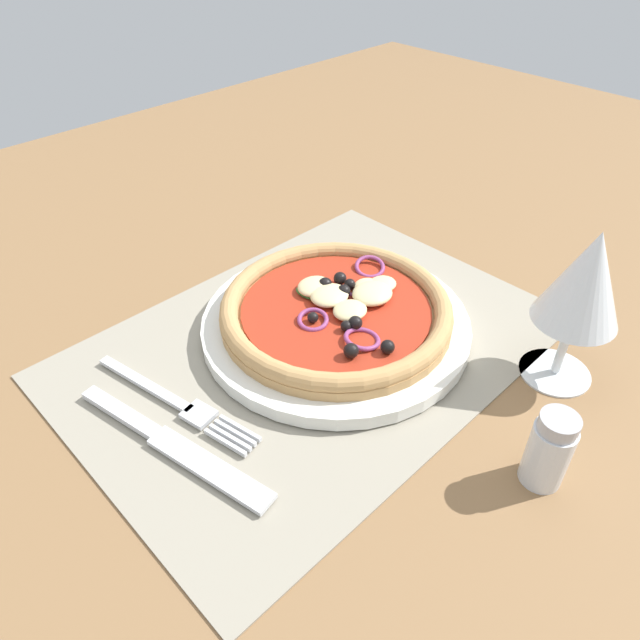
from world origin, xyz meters
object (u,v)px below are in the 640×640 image
knife (172,445)px  plate (338,325)px  pizza (339,310)px  pepper_shaker (549,450)px  wine_glass (585,283)px  fork (181,405)px

knife → plate: bearing=81.3°
pizza → pepper_shaker: 22.79cm
plate → wine_glass: size_ratio=1.76×
plate → pepper_shaker: bearing=86.9°
plate → fork: bearing=-7.4°
pizza → pepper_shaker: bearing=86.7°
knife → wine_glass: wine_glass is taller
knife → wine_glass: 35.70cm
fork → knife: 4.26cm
pizza → fork: 17.22cm
pizza → knife: pizza is taller
pizza → fork: (16.93, -2.17, -2.28)cm
knife → wine_glass: size_ratio=1.34×
plate → fork: plate is taller
plate → pizza: bearing=-176.2°
knife → pizza: bearing=81.3°
plate → pepper_shaker: pepper_shaker is taller
plate → pizza: pizza is taller
pizza → wine_glass: 21.76cm
knife → pepper_shaker: bearing=29.0°
pizza → knife: bearing=2.7°
wine_glass → pepper_shaker: bearing=23.1°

